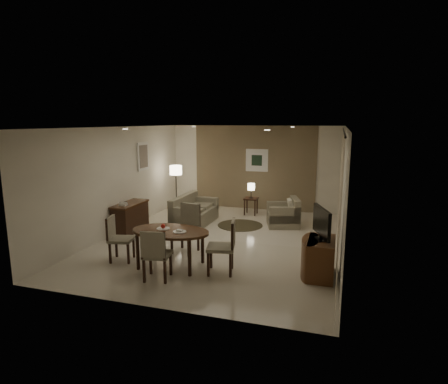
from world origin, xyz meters
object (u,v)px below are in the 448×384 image
(chair_near, at_px, (157,254))
(armchair, at_px, (283,212))
(side_table, at_px, (251,206))
(sofa, at_px, (195,210))
(console_desk, at_px, (130,217))
(tv_cabinet, at_px, (321,258))
(chair_right, at_px, (220,247))
(chair_far, at_px, (185,229))
(floor_lamp, at_px, (176,189))
(chair_left, at_px, (122,239))
(dining_table, at_px, (171,248))

(chair_near, relative_size, armchair, 1.10)
(side_table, bearing_deg, sofa, -130.66)
(console_desk, relative_size, armchair, 1.38)
(armchair, bearing_deg, side_table, -146.79)
(tv_cabinet, distance_m, chair_near, 3.01)
(sofa, bearing_deg, side_table, -39.27)
(tv_cabinet, bearing_deg, chair_right, -167.90)
(tv_cabinet, relative_size, chair_near, 0.94)
(chair_far, height_order, armchair, chair_far)
(sofa, distance_m, floor_lamp, 1.54)
(tv_cabinet, distance_m, side_table, 4.77)
(chair_left, distance_m, armchair, 4.55)
(chair_near, bearing_deg, dining_table, -97.61)
(tv_cabinet, relative_size, side_table, 1.74)
(tv_cabinet, distance_m, chair_far, 2.95)
(dining_table, xyz_separation_m, chair_left, (-1.10, -0.01, 0.10))
(dining_table, distance_m, chair_near, 0.64)
(chair_far, bearing_deg, armchair, 66.14)
(side_table, bearing_deg, floor_lamp, -170.05)
(chair_near, bearing_deg, side_table, -106.07)
(dining_table, relative_size, sofa, 0.94)
(console_desk, height_order, side_table, console_desk)
(dining_table, xyz_separation_m, chair_far, (-0.05, 0.83, 0.16))
(armchair, xyz_separation_m, floor_lamp, (-3.44, 0.58, 0.35))
(tv_cabinet, xyz_separation_m, chair_far, (-2.91, 0.45, 0.18))
(chair_far, bearing_deg, dining_table, -78.37)
(tv_cabinet, bearing_deg, chair_near, -160.46)
(chair_left, height_order, sofa, chair_left)
(console_desk, distance_m, sofa, 1.79)
(dining_table, height_order, chair_left, chair_left)
(chair_left, xyz_separation_m, armchair, (2.79, 3.59, -0.08))
(tv_cabinet, bearing_deg, side_table, 118.76)
(console_desk, xyz_separation_m, tv_cabinet, (4.89, -1.50, -0.03))
(tv_cabinet, xyz_separation_m, armchair, (-1.17, 3.20, 0.04))
(chair_near, distance_m, chair_left, 1.28)
(armchair, bearing_deg, tv_cabinet, 4.36)
(console_desk, relative_size, side_table, 2.32)
(console_desk, bearing_deg, armchair, 24.56)
(armchair, xyz_separation_m, side_table, (-1.13, 0.98, -0.13))
(armchair, bearing_deg, sofa, -93.97)
(chair_far, relative_size, chair_right, 1.02)
(chair_left, distance_m, sofa, 3.12)
(chair_far, xyz_separation_m, sofa, (-0.66, 2.25, -0.13))
(sofa, xyz_separation_m, side_table, (1.27, 1.48, -0.13))
(dining_table, relative_size, armchair, 1.80)
(chair_near, height_order, sofa, chair_near)
(dining_table, relative_size, chair_near, 1.64)
(dining_table, relative_size, chair_far, 1.49)
(dining_table, height_order, sofa, sofa)
(dining_table, bearing_deg, chair_right, -0.94)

